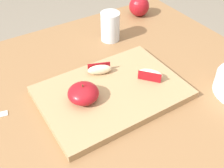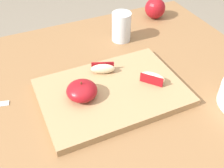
{
  "view_description": "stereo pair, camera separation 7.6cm",
  "coord_description": "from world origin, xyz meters",
  "px_view_note": "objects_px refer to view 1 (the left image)",
  "views": [
    {
      "loc": [
        -0.25,
        -0.51,
        1.3
      ],
      "look_at": [
        0.06,
        -0.03,
        0.8
      ],
      "focal_mm": 43.93,
      "sensor_mm": 36.0,
      "label": 1
    },
    {
      "loc": [
        -0.18,
        -0.55,
        1.3
      ],
      "look_at": [
        0.06,
        -0.03,
        0.8
      ],
      "focal_mm": 43.93,
      "sensor_mm": 36.0,
      "label": 2
    }
  ],
  "objects_px": {
    "drinking_glass_water": "(110,27)",
    "apple_wedge_near_knife": "(100,69)",
    "whole_apple_red_delicious": "(139,6)",
    "cutting_board": "(112,92)",
    "apple_half_skin_up": "(83,93)",
    "apple_wedge_back": "(150,74)"
  },
  "relations": [
    {
      "from": "drinking_glass_water",
      "to": "apple_wedge_near_knife",
      "type": "bearing_deg",
      "value": -129.72
    },
    {
      "from": "apple_wedge_near_knife",
      "to": "whole_apple_red_delicious",
      "type": "xyz_separation_m",
      "value": [
        0.35,
        0.28,
        0.0
      ]
    },
    {
      "from": "cutting_board",
      "to": "whole_apple_red_delicious",
      "type": "xyz_separation_m",
      "value": [
        0.35,
        0.36,
        0.03
      ]
    },
    {
      "from": "apple_half_skin_up",
      "to": "drinking_glass_water",
      "type": "distance_m",
      "value": 0.35
    },
    {
      "from": "apple_half_skin_up",
      "to": "apple_wedge_near_knife",
      "type": "distance_m",
      "value": 0.12
    },
    {
      "from": "apple_wedge_near_knife",
      "to": "apple_half_skin_up",
      "type": "bearing_deg",
      "value": -141.27
    },
    {
      "from": "apple_wedge_back",
      "to": "apple_wedge_near_knife",
      "type": "xyz_separation_m",
      "value": [
        -0.11,
        0.1,
        0.0
      ]
    },
    {
      "from": "apple_wedge_back",
      "to": "apple_wedge_near_knife",
      "type": "bearing_deg",
      "value": 139.34
    },
    {
      "from": "cutting_board",
      "to": "apple_half_skin_up",
      "type": "xyz_separation_m",
      "value": [
        -0.09,
        0.01,
        0.03
      ]
    },
    {
      "from": "apple_wedge_back",
      "to": "drinking_glass_water",
      "type": "relative_size",
      "value": 0.66
    },
    {
      "from": "cutting_board",
      "to": "drinking_glass_water",
      "type": "bearing_deg",
      "value": 59.11
    },
    {
      "from": "apple_half_skin_up",
      "to": "whole_apple_red_delicious",
      "type": "xyz_separation_m",
      "value": [
        0.44,
        0.35,
        -0.0
      ]
    },
    {
      "from": "apple_wedge_back",
      "to": "drinking_glass_water",
      "type": "distance_m",
      "value": 0.28
    },
    {
      "from": "cutting_board",
      "to": "apple_wedge_back",
      "type": "bearing_deg",
      "value": -8.62
    },
    {
      "from": "cutting_board",
      "to": "apple_wedge_near_knife",
      "type": "height_order",
      "value": "apple_wedge_near_knife"
    },
    {
      "from": "apple_wedge_back",
      "to": "whole_apple_red_delicious",
      "type": "relative_size",
      "value": 0.76
    },
    {
      "from": "apple_half_skin_up",
      "to": "apple_wedge_near_knife",
      "type": "relative_size",
      "value": 1.12
    },
    {
      "from": "whole_apple_red_delicious",
      "to": "drinking_glass_water",
      "type": "relative_size",
      "value": 0.87
    },
    {
      "from": "apple_half_skin_up",
      "to": "apple_wedge_near_knife",
      "type": "height_order",
      "value": "apple_half_skin_up"
    },
    {
      "from": "cutting_board",
      "to": "apple_half_skin_up",
      "type": "bearing_deg",
      "value": 176.21
    },
    {
      "from": "apple_wedge_back",
      "to": "whole_apple_red_delicious",
      "type": "distance_m",
      "value": 0.44
    },
    {
      "from": "drinking_glass_water",
      "to": "cutting_board",
      "type": "bearing_deg",
      "value": -120.89
    }
  ]
}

